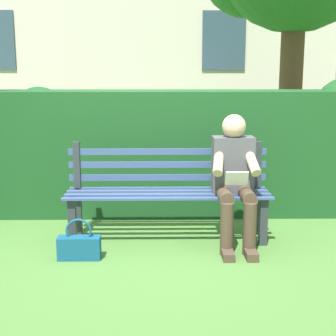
# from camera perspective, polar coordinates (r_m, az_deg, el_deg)

# --- Properties ---
(ground) EXTENTS (60.00, 60.00, 0.00)m
(ground) POSITION_cam_1_polar(r_m,az_deg,el_deg) (4.71, -0.02, -8.36)
(ground) COLOR #477533
(park_bench) EXTENTS (1.92, 0.47, 0.92)m
(park_bench) POSITION_cam_1_polar(r_m,az_deg,el_deg) (4.64, -0.03, -2.60)
(park_bench) COLOR #2D3338
(park_bench) RESTS_ON ground
(person_seated) EXTENTS (0.44, 0.73, 1.20)m
(person_seated) POSITION_cam_1_polar(r_m,az_deg,el_deg) (4.49, 7.79, -0.96)
(person_seated) COLOR #4C4C51
(person_seated) RESTS_ON ground
(hedge_backdrop) EXTENTS (6.25, 0.87, 1.53)m
(hedge_backdrop) POSITION_cam_1_polar(r_m,az_deg,el_deg) (5.55, 1.40, 2.35)
(hedge_backdrop) COLOR #19471E
(hedge_backdrop) RESTS_ON ground
(handbag) EXTENTS (0.36, 0.13, 0.36)m
(handbag) POSITION_cam_1_polar(r_m,az_deg,el_deg) (4.27, -10.37, -9.01)
(handbag) COLOR navy
(handbag) RESTS_ON ground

